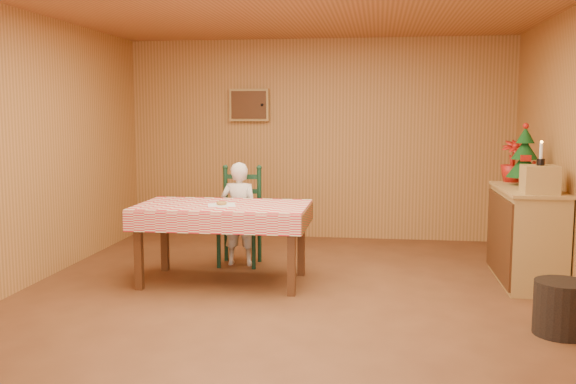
% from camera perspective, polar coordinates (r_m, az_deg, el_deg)
% --- Properties ---
extents(ground, '(6.00, 6.00, 0.00)m').
position_cam_1_polar(ground, '(5.70, -0.29, -9.77)').
color(ground, brown).
rests_on(ground, ground).
extents(cabin_walls, '(5.10, 6.05, 2.65)m').
position_cam_1_polar(cabin_walls, '(5.98, 0.43, 8.74)').
color(cabin_walls, '#B77E42').
rests_on(cabin_walls, ground).
extents(dining_table, '(1.66, 0.96, 0.77)m').
position_cam_1_polar(dining_table, '(6.24, -5.80, -1.85)').
color(dining_table, '#522D16').
rests_on(dining_table, ground).
extents(ladder_chair, '(0.44, 0.40, 1.08)m').
position_cam_1_polar(ladder_chair, '(7.02, -4.25, -2.35)').
color(ladder_chair, black).
rests_on(ladder_chair, ground).
extents(seated_child, '(0.41, 0.27, 1.12)m').
position_cam_1_polar(seated_child, '(6.96, -4.36, -1.95)').
color(seated_child, white).
rests_on(seated_child, ground).
extents(napkin, '(0.32, 0.32, 0.00)m').
position_cam_1_polar(napkin, '(6.17, -5.92, -1.15)').
color(napkin, white).
rests_on(napkin, dining_table).
extents(donut, '(0.12, 0.12, 0.03)m').
position_cam_1_polar(donut, '(6.17, -5.93, -0.99)').
color(donut, '#B58541').
rests_on(donut, napkin).
extents(shelf_unit, '(0.54, 1.24, 0.93)m').
position_cam_1_polar(shelf_unit, '(6.66, 20.38, -3.63)').
color(shelf_unit, tan).
rests_on(shelf_unit, ground).
extents(crate, '(0.30, 0.30, 0.25)m').
position_cam_1_polar(crate, '(6.19, 21.48, 1.06)').
color(crate, tan).
rests_on(crate, shelf_unit).
extents(christmas_tree, '(0.34, 0.34, 0.62)m').
position_cam_1_polar(christmas_tree, '(6.81, 20.28, 2.93)').
color(christmas_tree, '#522D16').
rests_on(christmas_tree, shelf_unit).
extents(flower_arrangement, '(0.28, 0.28, 0.44)m').
position_cam_1_polar(flower_arrangement, '(7.10, 19.35, 2.62)').
color(flower_arrangement, '#A9160F').
rests_on(flower_arrangement, shelf_unit).
extents(candle_set, '(0.07, 0.07, 0.22)m').
position_cam_1_polar(candle_set, '(6.18, 21.56, 2.81)').
color(candle_set, black).
rests_on(candle_set, crate).
extents(storage_bin, '(0.50, 0.50, 0.41)m').
position_cam_1_polar(storage_bin, '(5.27, 23.15, -9.47)').
color(storage_bin, black).
rests_on(storage_bin, ground).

